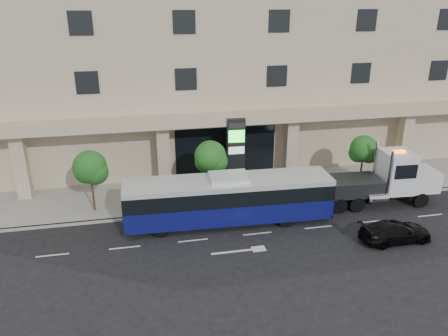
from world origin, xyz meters
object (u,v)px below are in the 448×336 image
(tow_truck, at_px, (384,180))
(city_bus, at_px, (228,198))
(signage_pylon, at_px, (236,153))
(black_sedan, at_px, (395,231))

(tow_truck, bearing_deg, city_bus, -173.69)
(city_bus, bearing_deg, signage_pylon, 74.25)
(city_bus, height_order, black_sedan, city_bus)
(city_bus, distance_m, black_sedan, 10.24)
(city_bus, xyz_separation_m, black_sedan, (9.23, -4.31, -1.06))
(tow_truck, bearing_deg, black_sedan, -108.29)
(tow_truck, xyz_separation_m, signage_pylon, (-9.53, 4.49, 1.12))
(city_bus, distance_m, tow_truck, 11.18)
(signage_pylon, bearing_deg, tow_truck, -22.57)
(signage_pylon, bearing_deg, black_sedan, -48.36)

